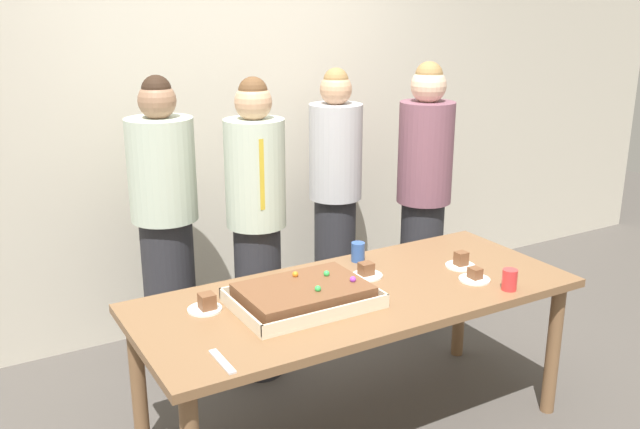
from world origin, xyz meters
TOP-DOWN VIEW (x-y plane):
  - interior_back_panel at (0.00, 1.60)m, footprint 8.00×0.12m
  - party_table at (0.00, 0.00)m, footprint 2.07×0.86m
  - sheet_cake at (-0.29, 0.00)m, footprint 0.62×0.44m
  - plated_slice_near_left at (0.56, -0.17)m, footprint 0.15×0.15m
  - plated_slice_near_right at (0.14, 0.13)m, footprint 0.15×0.15m
  - plated_slice_far_left at (-0.68, 0.16)m, footprint 0.15×0.15m
  - plated_slice_far_right at (0.62, -0.00)m, footprint 0.15×0.15m
  - drink_cup_nearest at (0.22, 0.33)m, footprint 0.07×0.07m
  - drink_cup_middle at (0.62, -0.34)m, footprint 0.07×0.07m
  - cake_server_utensil at (-0.80, -0.30)m, footprint 0.03×0.20m
  - person_serving_front at (0.59, 1.17)m, footprint 0.34×0.34m
  - person_green_shirt_behind at (-0.56, 1.05)m, footprint 0.36×0.36m
  - person_striped_tie_right at (-0.16, 0.75)m, footprint 0.32×0.32m
  - person_far_right_suit at (1.06, 0.86)m, footprint 0.34×0.34m

SIDE VIEW (x-z plane):
  - party_table at x=0.00m, z-range 0.29..1.04m
  - cake_server_utensil at x=-0.80m, z-range 0.74..0.75m
  - plated_slice_near_left at x=0.56m, z-range 0.73..0.79m
  - plated_slice_near_right at x=0.14m, z-range 0.73..0.80m
  - plated_slice_far_right at x=0.62m, z-range 0.73..0.81m
  - plated_slice_far_left at x=-0.68m, z-range 0.73..0.81m
  - sheet_cake at x=-0.29m, z-range 0.73..0.84m
  - drink_cup_nearest at x=0.22m, z-range 0.74..0.84m
  - drink_cup_middle at x=0.62m, z-range 0.74..0.84m
  - person_serving_front at x=0.59m, z-range 0.03..1.68m
  - person_green_shirt_behind at x=-0.56m, z-range 0.02..1.70m
  - person_striped_tie_right at x=-0.16m, z-range 0.04..1.71m
  - person_far_right_suit at x=1.06m, z-range 0.04..1.73m
  - interior_back_panel at x=0.00m, z-range 0.00..3.00m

